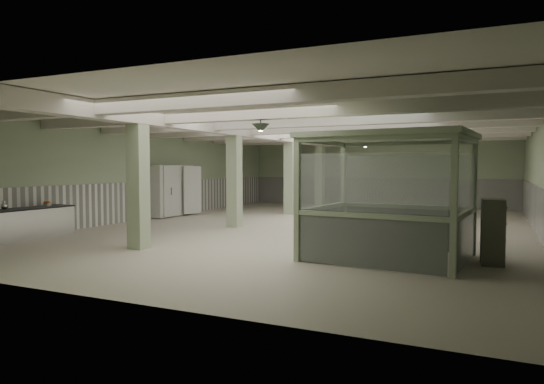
% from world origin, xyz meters
% --- Properties ---
extents(floor, '(20.00, 20.00, 0.00)m').
position_xyz_m(floor, '(0.00, 0.00, 0.00)').
color(floor, beige).
rests_on(floor, ground).
extents(ceiling, '(14.00, 20.00, 0.02)m').
position_xyz_m(ceiling, '(0.00, 0.00, 3.60)').
color(ceiling, white).
rests_on(ceiling, wall_back).
extents(wall_back, '(14.00, 0.02, 3.60)m').
position_xyz_m(wall_back, '(0.00, 10.00, 1.80)').
color(wall_back, '#A5B792').
rests_on(wall_back, floor).
extents(wall_front, '(14.00, 0.02, 3.60)m').
position_xyz_m(wall_front, '(0.00, -10.00, 1.80)').
color(wall_front, '#A5B792').
rests_on(wall_front, floor).
extents(wall_left, '(0.02, 20.00, 3.60)m').
position_xyz_m(wall_left, '(-7.00, 0.00, 1.80)').
color(wall_left, '#A5B792').
rests_on(wall_left, floor).
extents(wall_right, '(0.02, 20.00, 3.60)m').
position_xyz_m(wall_right, '(7.00, 0.00, 1.80)').
color(wall_right, '#A5B792').
rests_on(wall_right, floor).
extents(wainscot_left, '(0.05, 19.90, 1.50)m').
position_xyz_m(wainscot_left, '(-6.97, 0.00, 0.75)').
color(wainscot_left, white).
rests_on(wainscot_left, floor).
extents(wainscot_right, '(0.05, 19.90, 1.50)m').
position_xyz_m(wainscot_right, '(6.97, 0.00, 0.75)').
color(wainscot_right, white).
rests_on(wainscot_right, floor).
extents(wainscot_back, '(13.90, 0.05, 1.50)m').
position_xyz_m(wainscot_back, '(0.00, 9.97, 0.75)').
color(wainscot_back, white).
rests_on(wainscot_back, floor).
extents(girder, '(0.45, 19.90, 0.40)m').
position_xyz_m(girder, '(-2.50, 0.00, 3.38)').
color(girder, beige).
rests_on(girder, ceiling).
extents(beam_a, '(13.90, 0.35, 0.32)m').
position_xyz_m(beam_a, '(0.00, -7.50, 3.42)').
color(beam_a, beige).
rests_on(beam_a, ceiling).
extents(beam_b, '(13.90, 0.35, 0.32)m').
position_xyz_m(beam_b, '(0.00, -5.00, 3.42)').
color(beam_b, beige).
rests_on(beam_b, ceiling).
extents(beam_c, '(13.90, 0.35, 0.32)m').
position_xyz_m(beam_c, '(0.00, -2.50, 3.42)').
color(beam_c, beige).
rests_on(beam_c, ceiling).
extents(beam_d, '(13.90, 0.35, 0.32)m').
position_xyz_m(beam_d, '(0.00, 0.00, 3.42)').
color(beam_d, beige).
rests_on(beam_d, ceiling).
extents(beam_e, '(13.90, 0.35, 0.32)m').
position_xyz_m(beam_e, '(0.00, 2.50, 3.42)').
color(beam_e, beige).
rests_on(beam_e, ceiling).
extents(beam_f, '(13.90, 0.35, 0.32)m').
position_xyz_m(beam_f, '(0.00, 5.00, 3.42)').
color(beam_f, beige).
rests_on(beam_f, ceiling).
extents(beam_g, '(13.90, 0.35, 0.32)m').
position_xyz_m(beam_g, '(0.00, 7.50, 3.42)').
color(beam_g, beige).
rests_on(beam_g, ceiling).
extents(column_a, '(0.42, 0.42, 3.60)m').
position_xyz_m(column_a, '(-2.50, -6.00, 1.80)').
color(column_a, '#A9BA96').
rests_on(column_a, floor).
extents(column_b, '(0.42, 0.42, 3.60)m').
position_xyz_m(column_b, '(-2.50, -1.00, 1.80)').
color(column_b, '#A9BA96').
rests_on(column_b, floor).
extents(column_c, '(0.42, 0.42, 3.60)m').
position_xyz_m(column_c, '(-2.50, 4.00, 1.80)').
color(column_c, '#A9BA96').
rests_on(column_c, floor).
extents(column_d, '(0.42, 0.42, 3.60)m').
position_xyz_m(column_d, '(-2.50, 8.00, 1.80)').
color(column_d, '#A9BA96').
rests_on(column_d, floor).
extents(pendant_front, '(0.44, 0.44, 0.22)m').
position_xyz_m(pendant_front, '(0.50, -5.00, 3.05)').
color(pendant_front, '#2A3729').
rests_on(pendant_front, ceiling).
extents(pendant_mid, '(0.44, 0.44, 0.22)m').
position_xyz_m(pendant_mid, '(0.50, 0.50, 3.05)').
color(pendant_mid, '#2A3729').
rests_on(pendant_mid, ceiling).
extents(pendant_back, '(0.44, 0.44, 0.22)m').
position_xyz_m(pendant_back, '(0.50, 5.50, 3.05)').
color(pendant_back, '#2A3729').
rests_on(pendant_back, ceiling).
extents(pitcher_near, '(0.17, 0.20, 0.25)m').
position_xyz_m(pitcher_near, '(-6.61, -6.72, 1.02)').
color(pitcher_near, silver).
rests_on(pitcher_near, prep_counter).
extents(orange_bowl, '(0.24, 0.24, 0.08)m').
position_xyz_m(orange_bowl, '(-6.60, -5.31, 0.94)').
color(orange_bowl, '#B2B2B7').
rests_on(orange_bowl, prep_counter).
extents(walkin_cooler, '(0.92, 2.34, 2.14)m').
position_xyz_m(walkin_cooler, '(-6.62, 1.00, 1.07)').
color(walkin_cooler, silver).
rests_on(walkin_cooler, floor).
extents(guard_booth, '(3.79, 3.29, 2.86)m').
position_xyz_m(guard_booth, '(3.58, -4.65, 1.90)').
color(guard_booth, '#9BAE8B').
rests_on(guard_booth, floor).
extents(filing_cabinet, '(0.50, 0.68, 1.41)m').
position_xyz_m(filing_cabinet, '(5.76, -4.42, 0.71)').
color(filing_cabinet, '#5C6150').
rests_on(filing_cabinet, floor).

